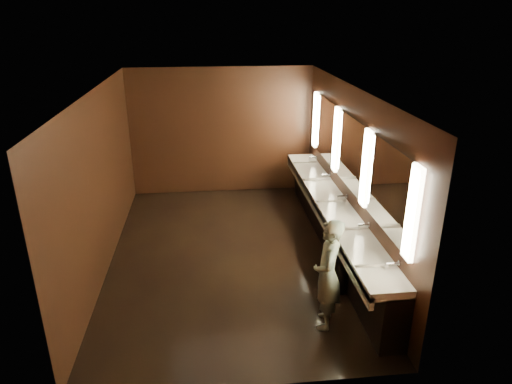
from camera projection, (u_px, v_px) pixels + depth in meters
floor at (231, 254)px, 7.84m from camera, size 6.00×6.00×0.00m
ceiling at (227, 90)px, 6.80m from camera, size 4.00×6.00×0.02m
wall_back at (221, 132)px, 10.09m from camera, size 4.00×0.02×2.80m
wall_front at (245, 280)px, 4.55m from camera, size 4.00×0.02×2.80m
wall_left at (101, 182)px, 7.12m from camera, size 0.02×6.00×2.80m
wall_right at (350, 173)px, 7.52m from camera, size 0.02×6.00×2.80m
sink_counter at (334, 223)px, 7.84m from camera, size 0.55×5.40×1.01m
mirror_band at (350, 153)px, 7.39m from camera, size 0.06×5.03×1.15m
person at (328, 274)px, 5.83m from camera, size 0.51×0.63×1.52m
trash_bin at (341, 273)px, 6.78m from camera, size 0.45×0.45×0.53m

